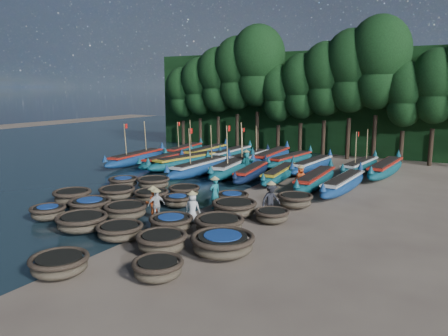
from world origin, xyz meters
The scene contains 61 objects.
ground centered at (0.00, 0.00, 0.00)m, with size 120.00×120.00×0.00m, color #7F6F5D.
foliage_wall centered at (0.00, 23.50, 5.00)m, with size 40.00×3.00×10.00m, color black.
coracle_3 centered at (0.34, -10.37, 0.41)m, with size 2.08×2.08×0.72m.
coracle_4 centered at (3.53, -8.90, 0.40)m, with size 1.80×1.80×0.70m.
coracle_5 centered at (-5.48, -6.28, 0.41)m, with size 1.76×1.76×0.71m.
coracle_6 centered at (-2.70, -6.62, 0.44)m, with size 2.43×2.43×0.77m.
coracle_7 centered at (-0.39, -6.60, 0.40)m, with size 2.03×2.03×0.69m.
coracle_8 centered at (2.13, -6.91, 0.46)m, with size 2.48×2.48×0.81m.
coracle_9 centered at (4.35, -5.92, 0.49)m, with size 2.92×2.92×0.85m.
coracle_10 centered at (-6.67, -3.73, 0.49)m, with size 2.16×2.16×0.85m.
coracle_11 centered at (-4.54, -4.43, 0.44)m, with size 2.22×2.22×0.76m.
coracle_12 centered at (-2.26, -4.22, 0.44)m, with size 2.16×2.16×0.77m.
coracle_13 centered at (0.84, -4.59, 0.41)m, with size 2.17×2.17×0.71m.
coracle_14 centered at (2.95, -3.84, 0.45)m, with size 2.53×2.53×0.79m.
coracle_15 centered at (-5.44, -1.51, 0.40)m, with size 2.13×2.13×0.71m.
coracle_16 centered at (-3.33, -0.96, 0.38)m, with size 2.44×2.44×0.66m.
coracle_17 centered at (-1.35, -1.09, 0.37)m, with size 1.77×1.77×0.64m.
coracle_18 centered at (2.21, -1.10, 0.46)m, with size 2.31×2.31×0.81m.
coracle_19 centered at (4.30, -1.10, 0.38)m, with size 1.71×1.71×0.66m.
coracle_20 centered at (-7.26, 0.96, 0.38)m, with size 1.93×1.93×0.66m.
coracle_21 centered at (-5.24, 1.59, 0.43)m, with size 2.20×2.20×0.75m.
coracle_22 centered at (-2.25, 0.78, 0.40)m, with size 1.89×1.89×0.69m.
coracle_23 centered at (1.05, 0.75, 0.40)m, with size 2.10×2.10×0.69m.
coracle_24 centered at (4.29, 1.99, 0.44)m, with size 1.95×1.95×0.76m.
long_boat_0 centered at (-12.29, 7.98, 0.57)m, with size 2.25×8.44×3.60m.
long_boat_1 centered at (-9.56, 8.73, 0.53)m, with size 1.83×7.97×1.40m.
long_boat_2 centered at (-7.58, 8.76, 0.58)m, with size 2.90×8.58×1.53m.
long_boat_3 centered at (-5.13, 7.06, 0.58)m, with size 1.68×8.58×3.64m.
long_boat_4 centered at (-3.01, 8.32, 0.61)m, with size 2.77×8.98×3.85m.
long_boat_5 centered at (-1.19, 7.65, 0.49)m, with size 2.30×7.27×1.29m.
long_boat_6 centered at (0.80, 8.04, 0.50)m, with size 2.07×7.45×1.32m.
long_boat_7 centered at (3.67, 7.22, 0.55)m, with size 1.75×8.14×1.43m.
long_boat_8 centered at (5.57, 7.02, 0.53)m, with size 1.68×7.93×1.40m.
long_boat_9 centered at (-11.61, 14.05, 0.53)m, with size 2.51×7.83×3.36m.
long_boat_10 centered at (-8.99, 13.73, 0.56)m, with size 1.73×8.35×1.47m.
long_boat_11 centered at (-6.59, 14.16, 0.55)m, with size 1.45×8.17×1.44m.
long_boat_12 centered at (-4.35, 13.46, 0.51)m, with size 1.58×7.49×3.18m.
long_boat_13 centered at (-2.65, 14.38, 0.59)m, with size 2.10×8.78×1.55m.
long_boat_14 centered at (-0.72, 14.00, 0.52)m, with size 2.17×7.79×1.38m.
long_boat_15 centered at (1.67, 12.51, 0.52)m, with size 1.88×7.82×1.38m.
long_boat_16 centered at (4.99, 13.85, 0.52)m, with size 2.09×7.75×3.31m.
long_boat_17 centered at (6.91, 13.60, 0.58)m, with size 1.97×8.61×1.52m.
fisherman_0 centered at (0.96, -3.03, 0.82)m, with size 0.82×0.63×1.70m.
fisherman_1 centered at (0.59, -0.33, 0.95)m, with size 0.62×0.73×1.90m.
fisherman_2 centered at (-1.15, -3.41, 0.84)m, with size 0.96×0.96×1.77m.
fisherman_3 centered at (3.80, -0.14, 0.91)m, with size 1.11×1.31×1.96m.
fisherman_4 centered at (-0.86, -3.52, 0.84)m, with size 0.77×0.96×1.72m.
fisherman_5 centered at (-2.36, 9.06, 0.92)m, with size 0.69×1.69×1.97m.
fisherman_6 centered at (3.02, 6.22, 0.83)m, with size 0.76×0.52×1.73m.
tree_0 centered at (-16.00, 20.00, 5.97)m, with size 3.68×3.68×8.68m.
tree_1 centered at (-13.70, 20.00, 6.65)m, with size 4.09×4.09×9.65m.
tree_2 centered at (-11.40, 20.00, 7.32)m, with size 4.51×4.51×10.63m.
tree_3 centered at (-9.10, 20.00, 8.00)m, with size 4.92×4.92×11.60m.
tree_4 centered at (-6.80, 20.00, 8.67)m, with size 5.34×5.34×12.58m.
tree_5 centered at (-4.50, 20.00, 5.97)m, with size 3.68×3.68×8.68m.
tree_6 centered at (-2.20, 20.00, 6.65)m, with size 4.09×4.09×9.65m.
tree_7 centered at (0.10, 20.00, 7.32)m, with size 4.51×4.51×10.63m.
tree_8 centered at (2.40, 20.00, 8.00)m, with size 4.92×4.92×11.60m.
tree_9 centered at (4.70, 20.00, 8.67)m, with size 5.34×5.34×12.58m.
tree_10 centered at (7.00, 20.00, 5.97)m, with size 3.68×3.68×8.68m.
tree_11 centered at (9.30, 20.00, 6.65)m, with size 4.09×4.09×9.65m.
Camera 1 is at (12.55, -19.88, 6.50)m, focal length 35.00 mm.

